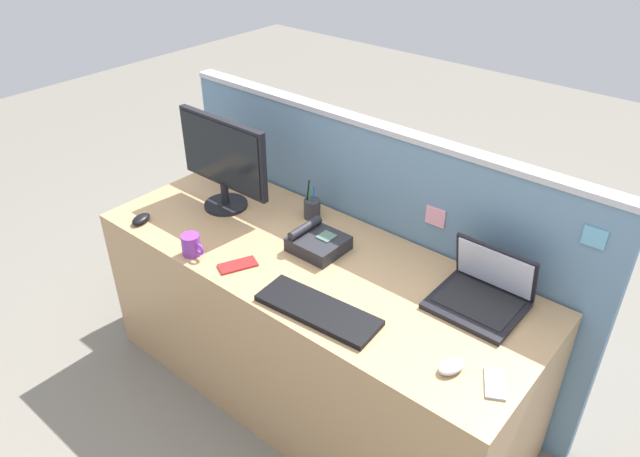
{
  "coord_description": "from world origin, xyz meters",
  "views": [
    {
      "loc": [
        1.29,
        -1.48,
        2.14
      ],
      "look_at": [
        0.0,
        0.05,
        0.87
      ],
      "focal_mm": 33.42,
      "sensor_mm": 36.0,
      "label": 1
    }
  ],
  "objects_px": {
    "laptop": "(483,292)",
    "coffee_mug": "(192,245)",
    "cell_phone_red_case": "(238,265)",
    "computer_mouse_right_hand": "(141,219)",
    "desk_phone": "(317,242)",
    "keyboard_main": "(318,310)",
    "pen_cup": "(312,208)",
    "cell_phone_silver_slab": "(495,384)",
    "desktop_monitor": "(223,159)",
    "computer_mouse_left_hand": "(451,366)"
  },
  "relations": [
    {
      "from": "desk_phone",
      "to": "laptop",
      "type": "bearing_deg",
      "value": 10.45
    },
    {
      "from": "cell_phone_silver_slab",
      "to": "cell_phone_red_case",
      "type": "bearing_deg",
      "value": 155.6
    },
    {
      "from": "keyboard_main",
      "to": "pen_cup",
      "type": "bearing_deg",
      "value": 127.92
    },
    {
      "from": "cell_phone_silver_slab",
      "to": "desktop_monitor",
      "type": "bearing_deg",
      "value": 142.65
    },
    {
      "from": "desk_phone",
      "to": "pen_cup",
      "type": "xyz_separation_m",
      "value": [
        -0.18,
        0.18,
        0.01
      ]
    },
    {
      "from": "laptop",
      "to": "computer_mouse_right_hand",
      "type": "height_order",
      "value": "laptop"
    },
    {
      "from": "computer_mouse_left_hand",
      "to": "laptop",
      "type": "bearing_deg",
      "value": 117.92
    },
    {
      "from": "laptop",
      "to": "computer_mouse_left_hand",
      "type": "xyz_separation_m",
      "value": [
        0.09,
        -0.37,
        -0.03
      ]
    },
    {
      "from": "keyboard_main",
      "to": "computer_mouse_left_hand",
      "type": "height_order",
      "value": "computer_mouse_left_hand"
    },
    {
      "from": "coffee_mug",
      "to": "cell_phone_red_case",
      "type": "bearing_deg",
      "value": 16.81
    },
    {
      "from": "laptop",
      "to": "pen_cup",
      "type": "height_order",
      "value": "laptop"
    },
    {
      "from": "keyboard_main",
      "to": "pen_cup",
      "type": "height_order",
      "value": "pen_cup"
    },
    {
      "from": "laptop",
      "to": "coffee_mug",
      "type": "relative_size",
      "value": 2.7
    },
    {
      "from": "desktop_monitor",
      "to": "cell_phone_red_case",
      "type": "distance_m",
      "value": 0.54
    },
    {
      "from": "laptop",
      "to": "keyboard_main",
      "type": "relative_size",
      "value": 0.68
    },
    {
      "from": "computer_mouse_left_hand",
      "to": "keyboard_main",
      "type": "bearing_deg",
      "value": -158.34
    },
    {
      "from": "computer_mouse_left_hand",
      "to": "pen_cup",
      "type": "bearing_deg",
      "value": 170.8
    },
    {
      "from": "keyboard_main",
      "to": "pen_cup",
      "type": "xyz_separation_m",
      "value": [
        -0.44,
        0.48,
        0.04
      ]
    },
    {
      "from": "keyboard_main",
      "to": "computer_mouse_right_hand",
      "type": "relative_size",
      "value": 4.59
    },
    {
      "from": "desk_phone",
      "to": "cell_phone_red_case",
      "type": "distance_m",
      "value": 0.34
    },
    {
      "from": "desk_phone",
      "to": "coffee_mug",
      "type": "distance_m",
      "value": 0.51
    },
    {
      "from": "desk_phone",
      "to": "pen_cup",
      "type": "height_order",
      "value": "pen_cup"
    },
    {
      "from": "computer_mouse_left_hand",
      "to": "desktop_monitor",
      "type": "bearing_deg",
      "value": -175.84
    },
    {
      "from": "cell_phone_silver_slab",
      "to": "coffee_mug",
      "type": "bearing_deg",
      "value": 157.64
    },
    {
      "from": "desktop_monitor",
      "to": "computer_mouse_right_hand",
      "type": "xyz_separation_m",
      "value": [
        -0.18,
        -0.35,
        -0.22
      ]
    },
    {
      "from": "coffee_mug",
      "to": "desktop_monitor",
      "type": "bearing_deg",
      "value": 117.42
    },
    {
      "from": "computer_mouse_right_hand",
      "to": "computer_mouse_left_hand",
      "type": "height_order",
      "value": "same"
    },
    {
      "from": "computer_mouse_right_hand",
      "to": "coffee_mug",
      "type": "distance_m",
      "value": 0.37
    },
    {
      "from": "pen_cup",
      "to": "cell_phone_silver_slab",
      "type": "height_order",
      "value": "pen_cup"
    },
    {
      "from": "keyboard_main",
      "to": "cell_phone_silver_slab",
      "type": "height_order",
      "value": "keyboard_main"
    },
    {
      "from": "cell_phone_red_case",
      "to": "pen_cup",
      "type": "bearing_deg",
      "value": 117.19
    },
    {
      "from": "desk_phone",
      "to": "cell_phone_silver_slab",
      "type": "distance_m",
      "value": 0.92
    },
    {
      "from": "pen_cup",
      "to": "cell_phone_red_case",
      "type": "bearing_deg",
      "value": -87.76
    },
    {
      "from": "keyboard_main",
      "to": "computer_mouse_left_hand",
      "type": "distance_m",
      "value": 0.51
    },
    {
      "from": "computer_mouse_left_hand",
      "to": "coffee_mug",
      "type": "xyz_separation_m",
      "value": [
        -1.13,
        -0.11,
        0.03
      ]
    },
    {
      "from": "desktop_monitor",
      "to": "laptop",
      "type": "bearing_deg",
      "value": 5.55
    },
    {
      "from": "computer_mouse_right_hand",
      "to": "cell_phone_red_case",
      "type": "bearing_deg",
      "value": -12.9
    },
    {
      "from": "keyboard_main",
      "to": "cell_phone_red_case",
      "type": "distance_m",
      "value": 0.43
    },
    {
      "from": "desk_phone",
      "to": "computer_mouse_left_hand",
      "type": "relative_size",
      "value": 2.08
    },
    {
      "from": "desk_phone",
      "to": "computer_mouse_right_hand",
      "type": "height_order",
      "value": "desk_phone"
    },
    {
      "from": "desktop_monitor",
      "to": "keyboard_main",
      "type": "xyz_separation_m",
      "value": [
        0.81,
        -0.31,
        -0.23
      ]
    },
    {
      "from": "pen_cup",
      "to": "coffee_mug",
      "type": "distance_m",
      "value": 0.56
    },
    {
      "from": "desk_phone",
      "to": "keyboard_main",
      "type": "relative_size",
      "value": 0.45
    },
    {
      "from": "computer_mouse_left_hand",
      "to": "cell_phone_red_case",
      "type": "relative_size",
      "value": 0.66
    },
    {
      "from": "cell_phone_silver_slab",
      "to": "desk_phone",
      "type": "bearing_deg",
      "value": 137.84
    },
    {
      "from": "keyboard_main",
      "to": "cell_phone_silver_slab",
      "type": "bearing_deg",
      "value": 3.52
    },
    {
      "from": "laptop",
      "to": "desk_phone",
      "type": "height_order",
      "value": "laptop"
    },
    {
      "from": "coffee_mug",
      "to": "pen_cup",
      "type": "bearing_deg",
      "value": 71.07
    },
    {
      "from": "desk_phone",
      "to": "pen_cup",
      "type": "bearing_deg",
      "value": 135.7
    },
    {
      "from": "desk_phone",
      "to": "cell_phone_silver_slab",
      "type": "xyz_separation_m",
      "value": [
        0.9,
        -0.21,
        -0.03
      ]
    }
  ]
}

